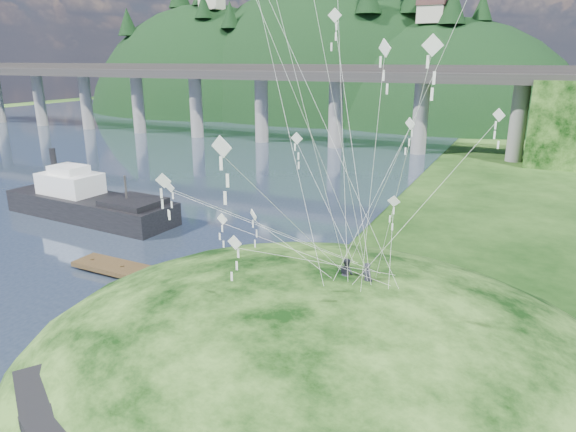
% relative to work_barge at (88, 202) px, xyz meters
% --- Properties ---
extents(ground, '(320.00, 320.00, 0.00)m').
position_rel_work_barge_xyz_m(ground, '(24.43, -17.16, -1.74)').
color(ground, black).
rests_on(ground, ground).
extents(grass_hill, '(36.00, 32.00, 13.00)m').
position_rel_work_barge_xyz_m(grass_hill, '(32.43, -15.16, -3.24)').
color(grass_hill, black).
rests_on(grass_hill, ground).
extents(bridge, '(160.00, 11.00, 15.00)m').
position_rel_work_barge_xyz_m(bridge, '(-2.03, 52.91, 7.96)').
color(bridge, '#2D2B2B').
rests_on(bridge, ground).
extents(far_ridge, '(153.00, 70.00, 94.50)m').
position_rel_work_barge_xyz_m(far_ridge, '(-19.15, 105.01, -9.18)').
color(far_ridge, black).
rests_on(far_ridge, ground).
extents(work_barge, '(20.21, 6.80, 6.96)m').
position_rel_work_barge_xyz_m(work_barge, '(0.00, 0.00, 0.00)').
color(work_barge, black).
rests_on(work_barge, ground).
extents(wooden_dock, '(14.98, 2.78, 1.07)m').
position_rel_work_barge_xyz_m(wooden_dock, '(16.87, -10.08, -1.27)').
color(wooden_dock, '#3C2C18').
rests_on(wooden_dock, ground).
extents(kite_flyers, '(2.19, 1.16, 1.94)m').
position_rel_work_barge_xyz_m(kite_flyers, '(33.41, -13.46, 4.13)').
color(kite_flyers, '#23242F').
rests_on(kite_flyers, ground).
extents(kite_swarm, '(20.40, 17.48, 21.67)m').
position_rel_work_barge_xyz_m(kite_swarm, '(30.38, -14.36, 13.53)').
color(kite_swarm, silver).
rests_on(kite_swarm, ground).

